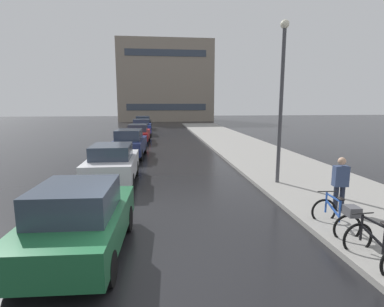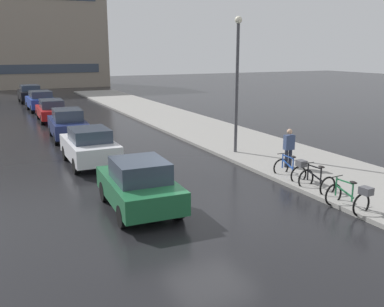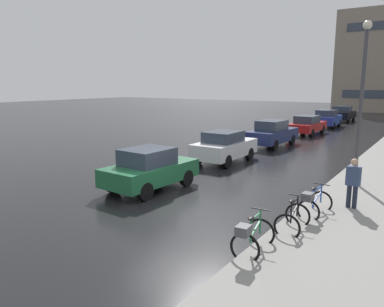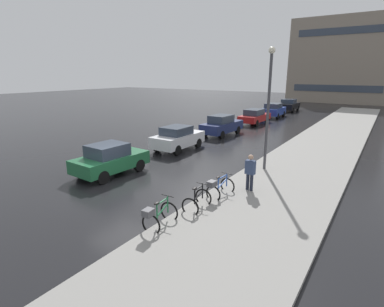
{
  "view_description": "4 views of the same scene",
  "coord_description": "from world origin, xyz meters",
  "px_view_note": "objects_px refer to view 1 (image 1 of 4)",
  "views": [
    {
      "loc": [
        -0.18,
        -5.06,
        3.23
      ],
      "look_at": [
        1.0,
        5.07,
        1.49
      ],
      "focal_mm": 28.0,
      "sensor_mm": 36.0,
      "label": 1
    },
    {
      "loc": [
        -5.8,
        -10.63,
        4.73
      ],
      "look_at": [
        0.86,
        3.06,
        1.06
      ],
      "focal_mm": 40.0,
      "sensor_mm": 36.0,
      "label": 2
    },
    {
      "loc": [
        7.15,
        -9.32,
        3.97
      ],
      "look_at": [
        -0.31,
        1.68,
        1.46
      ],
      "focal_mm": 35.0,
      "sensor_mm": 36.0,
      "label": 3
    },
    {
      "loc": [
        9.56,
        -8.64,
        5.0
      ],
      "look_at": [
        1.34,
        3.78,
        0.96
      ],
      "focal_mm": 28.0,
      "sensor_mm": 36.0,
      "label": 4
    }
  ],
  "objects_px": {
    "car_green": "(79,220)",
    "car_blue": "(141,127)",
    "car_black": "(143,123)",
    "car_white": "(113,163)",
    "car_navy": "(129,143)",
    "car_red": "(138,133)",
    "pedestrian": "(340,183)",
    "streetlamp": "(282,91)",
    "bicycle_second": "(376,248)",
    "bicycle_third": "(339,216)"
  },
  "relations": [
    {
      "from": "car_green",
      "to": "car_blue",
      "type": "bearing_deg",
      "value": 89.72
    },
    {
      "from": "car_black",
      "to": "car_white",
      "type": "bearing_deg",
      "value": -90.3
    },
    {
      "from": "car_navy",
      "to": "car_black",
      "type": "relative_size",
      "value": 1.05
    },
    {
      "from": "car_navy",
      "to": "car_black",
      "type": "bearing_deg",
      "value": 90.07
    },
    {
      "from": "car_red",
      "to": "car_blue",
      "type": "distance_m",
      "value": 5.75
    },
    {
      "from": "car_navy",
      "to": "car_blue",
      "type": "distance_m",
      "value": 12.5
    },
    {
      "from": "pedestrian",
      "to": "streetlamp",
      "type": "distance_m",
      "value": 4.21
    },
    {
      "from": "car_white",
      "to": "car_blue",
      "type": "bearing_deg",
      "value": 89.19
    },
    {
      "from": "bicycle_second",
      "to": "car_navy",
      "type": "bearing_deg",
      "value": 114.41
    },
    {
      "from": "pedestrian",
      "to": "bicycle_second",
      "type": "bearing_deg",
      "value": -109.01
    },
    {
      "from": "car_green",
      "to": "car_red",
      "type": "xyz_separation_m",
      "value": [
        0.14,
        18.64,
        -0.03
      ]
    },
    {
      "from": "car_blue",
      "to": "car_navy",
      "type": "bearing_deg",
      "value": -90.49
    },
    {
      "from": "bicycle_third",
      "to": "car_green",
      "type": "height_order",
      "value": "car_green"
    },
    {
      "from": "bicycle_second",
      "to": "pedestrian",
      "type": "relative_size",
      "value": 0.65
    },
    {
      "from": "bicycle_second",
      "to": "car_blue",
      "type": "distance_m",
      "value": 26.17
    },
    {
      "from": "car_white",
      "to": "car_black",
      "type": "distance_m",
      "value": 25.05
    },
    {
      "from": "car_red",
      "to": "pedestrian",
      "type": "distance_m",
      "value": 18.35
    },
    {
      "from": "car_navy",
      "to": "car_black",
      "type": "xyz_separation_m",
      "value": [
        -0.02,
        19.12,
        -0.02
      ]
    },
    {
      "from": "car_white",
      "to": "streetlamp",
      "type": "height_order",
      "value": "streetlamp"
    },
    {
      "from": "car_green",
      "to": "car_white",
      "type": "xyz_separation_m",
      "value": [
        -0.14,
        5.96,
        0.01
      ]
    },
    {
      "from": "car_green",
      "to": "car_black",
      "type": "height_order",
      "value": "car_black"
    },
    {
      "from": "car_red",
      "to": "car_blue",
      "type": "relative_size",
      "value": 1.12
    },
    {
      "from": "car_white",
      "to": "car_navy",
      "type": "height_order",
      "value": "car_navy"
    },
    {
      "from": "car_blue",
      "to": "pedestrian",
      "type": "bearing_deg",
      "value": -73.56
    },
    {
      "from": "car_green",
      "to": "car_white",
      "type": "relative_size",
      "value": 0.98
    },
    {
      "from": "car_green",
      "to": "car_red",
      "type": "bearing_deg",
      "value": 89.57
    },
    {
      "from": "car_black",
      "to": "streetlamp",
      "type": "xyz_separation_m",
      "value": [
        6.35,
        -26.24,
        2.83
      ]
    },
    {
      "from": "car_green",
      "to": "car_white",
      "type": "height_order",
      "value": "car_green"
    },
    {
      "from": "car_white",
      "to": "car_navy",
      "type": "bearing_deg",
      "value": 88.51
    },
    {
      "from": "car_green",
      "to": "bicycle_third",
      "type": "bearing_deg",
      "value": 2.85
    },
    {
      "from": "car_navy",
      "to": "streetlamp",
      "type": "xyz_separation_m",
      "value": [
        6.32,
        -7.12,
        2.82
      ]
    },
    {
      "from": "bicycle_second",
      "to": "car_green",
      "type": "distance_m",
      "value": 6.04
    },
    {
      "from": "car_navy",
      "to": "car_red",
      "type": "distance_m",
      "value": 6.75
    },
    {
      "from": "bicycle_second",
      "to": "bicycle_third",
      "type": "height_order",
      "value": "bicycle_second"
    },
    {
      "from": "car_white",
      "to": "car_black",
      "type": "bearing_deg",
      "value": 89.7
    },
    {
      "from": "car_blue",
      "to": "bicycle_third",
      "type": "bearing_deg",
      "value": -76.18
    },
    {
      "from": "car_green",
      "to": "car_blue",
      "type": "height_order",
      "value": "car_blue"
    },
    {
      "from": "bicycle_third",
      "to": "streetlamp",
      "type": "relative_size",
      "value": 0.24
    },
    {
      "from": "car_green",
      "to": "car_white",
      "type": "bearing_deg",
      "value": 91.36
    },
    {
      "from": "streetlamp",
      "to": "car_black",
      "type": "bearing_deg",
      "value": 103.6
    },
    {
      "from": "bicycle_second",
      "to": "car_green",
      "type": "xyz_separation_m",
      "value": [
        -5.92,
        1.13,
        0.39
      ]
    },
    {
      "from": "car_blue",
      "to": "pedestrian",
      "type": "height_order",
      "value": "pedestrian"
    },
    {
      "from": "car_green",
      "to": "car_black",
      "type": "xyz_separation_m",
      "value": [
        -0.01,
        31.01,
        0.02
      ]
    },
    {
      "from": "bicycle_third",
      "to": "car_red",
      "type": "xyz_separation_m",
      "value": [
        -5.91,
        18.34,
        0.26
      ]
    },
    {
      "from": "bicycle_third",
      "to": "pedestrian",
      "type": "distance_m",
      "value": 1.57
    },
    {
      "from": "car_navy",
      "to": "car_blue",
      "type": "relative_size",
      "value": 1.12
    },
    {
      "from": "car_white",
      "to": "car_red",
      "type": "bearing_deg",
      "value": 88.73
    },
    {
      "from": "car_green",
      "to": "streetlamp",
      "type": "relative_size",
      "value": 0.62
    },
    {
      "from": "car_red",
      "to": "car_black",
      "type": "height_order",
      "value": "car_black"
    },
    {
      "from": "bicycle_third",
      "to": "car_navy",
      "type": "relative_size",
      "value": 0.34
    }
  ]
}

